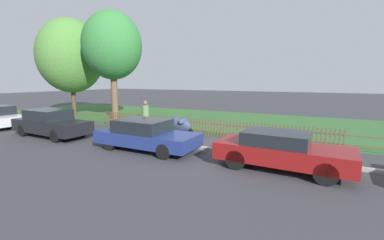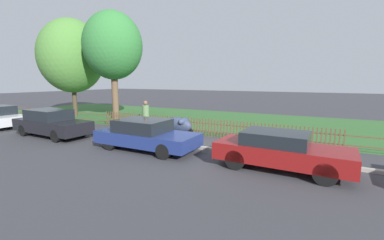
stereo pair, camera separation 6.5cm
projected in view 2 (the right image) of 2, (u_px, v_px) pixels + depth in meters
ground_plane at (173, 146)px, 11.68m from camera, size 120.00×120.00×0.00m
kerb_stone at (174, 144)px, 11.76m from camera, size 42.37×0.20×0.12m
grass_strip at (231, 121)px, 18.59m from camera, size 42.37×10.63×0.01m
park_fence at (199, 127)px, 13.88m from camera, size 42.37×0.05×0.93m
parked_car_black_saloon at (51, 123)px, 13.58m from camera, size 4.63×1.82×1.43m
parked_car_navy_estate at (146, 134)px, 10.96m from camera, size 4.47×1.83×1.30m
parked_car_red_compact at (280, 150)px, 8.47m from camera, size 4.35×1.79×1.28m
covered_motorcycle at (178, 125)px, 13.16m from camera, size 1.90×0.85×1.09m
tree_nearest_kerb at (72, 56)px, 20.82m from camera, size 5.14×5.14×7.85m
tree_behind_motorcycle at (113, 46)px, 18.67m from camera, size 4.27×4.27×7.91m
pedestrian_near_fence at (146, 115)px, 14.05m from camera, size 0.43×0.43×1.86m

